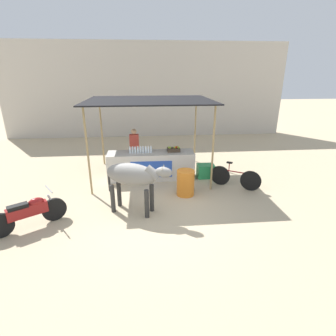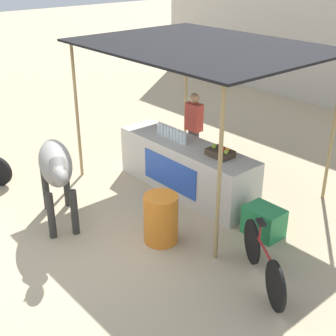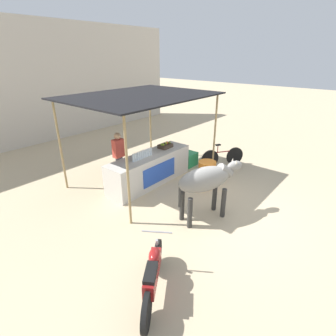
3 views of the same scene
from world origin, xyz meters
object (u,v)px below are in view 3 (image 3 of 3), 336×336
(cooler_box, at_px, (189,159))
(cow, at_px, (207,180))
(bicycle_leaning, at_px, (222,157))
(motorcycle_parked, at_px, (153,274))
(stall_counter, at_px, (150,169))
(vendor_behind_counter, at_px, (119,158))
(water_barrel, at_px, (207,174))
(fruit_crate, at_px, (165,146))

(cooler_box, distance_m, cow, 3.45)
(bicycle_leaning, bearing_deg, motorcycle_parked, -161.88)
(stall_counter, distance_m, bicycle_leaning, 2.90)
(vendor_behind_counter, height_order, motorcycle_parked, vendor_behind_counter)
(water_barrel, bearing_deg, cow, -149.12)
(cow, bearing_deg, cooler_box, 42.56)
(motorcycle_parked, bearing_deg, cooler_box, 29.70)
(motorcycle_parked, xyz_separation_m, bicycle_leaning, (5.72, 1.87, -0.08))
(fruit_crate, height_order, water_barrel, fruit_crate)
(cooler_box, height_order, cow, cow)
(water_barrel, xyz_separation_m, bicycle_leaning, (1.69, 0.39, -0.05))
(fruit_crate, bearing_deg, water_barrel, -82.61)
(stall_counter, xyz_separation_m, water_barrel, (1.01, -1.46, -0.08))
(water_barrel, xyz_separation_m, motorcycle_parked, (-4.03, -1.48, 0.03))
(cooler_box, bearing_deg, water_barrel, -124.88)
(vendor_behind_counter, distance_m, cow, 3.13)
(vendor_behind_counter, bearing_deg, stall_counter, -52.27)
(cooler_box, relative_size, bicycle_leaning, 0.42)
(vendor_behind_counter, relative_size, water_barrel, 2.07)
(water_barrel, height_order, bicycle_leaning, bicycle_leaning)
(cow, bearing_deg, water_barrel, 30.88)
(fruit_crate, distance_m, vendor_behind_counter, 1.57)
(vendor_behind_counter, bearing_deg, bicycle_leaning, -29.00)
(motorcycle_parked, bearing_deg, bicycle_leaning, 18.12)
(stall_counter, height_order, cow, cow)
(cooler_box, bearing_deg, cow, -137.44)
(vendor_behind_counter, distance_m, water_barrel, 2.76)
(vendor_behind_counter, height_order, water_barrel, vendor_behind_counter)
(cooler_box, height_order, bicycle_leaning, bicycle_leaning)
(stall_counter, xyz_separation_m, vendor_behind_counter, (-0.58, 0.75, 0.37))
(vendor_behind_counter, bearing_deg, water_barrel, -54.29)
(stall_counter, bearing_deg, water_barrel, -55.37)
(cooler_box, height_order, motorcycle_parked, motorcycle_parked)
(cooler_box, bearing_deg, vendor_behind_counter, 161.47)
(vendor_behind_counter, relative_size, cooler_box, 2.75)
(water_barrel, distance_m, motorcycle_parked, 4.29)
(motorcycle_parked, height_order, bicycle_leaning, motorcycle_parked)
(stall_counter, relative_size, water_barrel, 3.77)
(fruit_crate, xyz_separation_m, vendor_behind_counter, (-1.39, 0.70, -0.19))
(fruit_crate, height_order, cooler_box, fruit_crate)
(stall_counter, xyz_separation_m, bicycle_leaning, (2.70, -1.06, -0.13))
(vendor_behind_counter, xyz_separation_m, motorcycle_parked, (-2.44, -3.69, -0.42))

